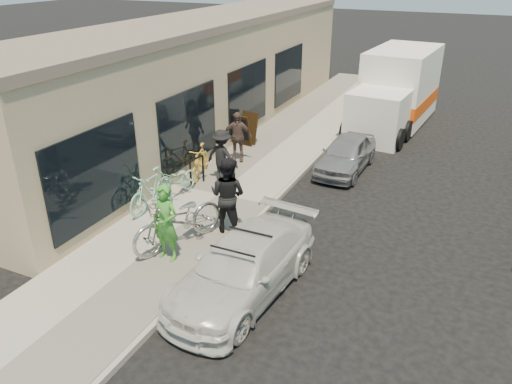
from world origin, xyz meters
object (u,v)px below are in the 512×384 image
(bike_rack, at_px, (197,168))
(cruiser_bike_a, at_px, (151,190))
(sedan_silver, at_px, (346,154))
(sandwich_board, at_px, (245,129))
(woman_rider, at_px, (166,223))
(bystander_b, at_px, (237,137))
(man_standing, at_px, (228,195))
(cruiser_bike_c, at_px, (200,161))
(sedan_white, at_px, (243,267))
(tandem_bike, at_px, (179,221))
(cruiser_bike_b, at_px, (178,182))
(bystander_a, at_px, (222,156))
(moving_truck, at_px, (396,93))

(bike_rack, height_order, cruiser_bike_a, cruiser_bike_a)
(bike_rack, relative_size, sedan_silver, 0.26)
(sandwich_board, relative_size, woman_rider, 0.64)
(woman_rider, height_order, bystander_b, woman_rider)
(woman_rider, bearing_deg, man_standing, 72.85)
(bike_rack, xyz_separation_m, cruiser_bike_c, (-0.22, 0.56, -0.03))
(sandwich_board, height_order, bystander_b, bystander_b)
(man_standing, height_order, cruiser_bike_c, man_standing)
(bike_rack, distance_m, bystander_b, 2.20)
(sedan_white, height_order, tandem_bike, tandem_bike)
(tandem_bike, bearing_deg, bystander_b, 124.20)
(sandwich_board, distance_m, cruiser_bike_b, 4.62)
(sandwich_board, relative_size, sedan_silver, 0.34)
(bike_rack, height_order, bystander_a, bystander_a)
(bike_rack, bearing_deg, bystander_a, 42.69)
(man_standing, xyz_separation_m, cruiser_bike_b, (-2.09, 1.02, -0.47))
(tandem_bike, distance_m, bystander_a, 3.68)
(cruiser_bike_a, relative_size, cruiser_bike_b, 1.02)
(bike_rack, relative_size, sandwich_board, 0.76)
(bystander_b, bearing_deg, sedan_silver, -4.23)
(man_standing, xyz_separation_m, bystander_a, (-1.52, 2.50, -0.14))
(sedan_white, height_order, woman_rider, woman_rider)
(cruiser_bike_c, xyz_separation_m, bystander_b, (0.42, 1.60, 0.33))
(cruiser_bike_a, relative_size, cruiser_bike_c, 1.11)
(woman_rider, relative_size, cruiser_bike_c, 1.09)
(sedan_silver, distance_m, moving_truck, 5.56)
(cruiser_bike_a, bearing_deg, sandwich_board, 90.79)
(sedan_silver, xyz_separation_m, bystander_a, (-2.95, -2.68, 0.39))
(cruiser_bike_b, xyz_separation_m, cruiser_bike_c, (-0.20, 1.53, 0.02))
(bike_rack, bearing_deg, woman_rider, -68.25)
(cruiser_bike_c, bearing_deg, cruiser_bike_b, -97.66)
(moving_truck, bearing_deg, woman_rider, -96.68)
(sedan_silver, distance_m, bystander_a, 4.00)
(sedan_white, bearing_deg, sandwich_board, 121.55)
(woman_rider, bearing_deg, tandem_bike, 99.85)
(moving_truck, relative_size, bystander_a, 3.86)
(sedan_white, height_order, cruiser_bike_c, sedan_white)
(sedan_white, xyz_separation_m, moving_truck, (0.54, 12.55, 0.70))
(tandem_bike, height_order, cruiser_bike_b, tandem_bike)
(bike_rack, height_order, cruiser_bike_c, cruiser_bike_c)
(bystander_b, bearing_deg, bystander_a, -99.49)
(bike_rack, relative_size, cruiser_bike_c, 0.53)
(bike_rack, xyz_separation_m, man_standing, (2.07, -1.99, 0.42))
(sedan_silver, distance_m, cruiser_bike_b, 5.45)
(cruiser_bike_a, xyz_separation_m, bystander_b, (0.48, 3.98, 0.28))
(sedan_white, height_order, cruiser_bike_a, sedan_white)
(tandem_bike, relative_size, man_standing, 1.28)
(sandwich_board, bearing_deg, cruiser_bike_a, -79.42)
(bike_rack, distance_m, man_standing, 2.90)
(bike_rack, height_order, bystander_b, bystander_b)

